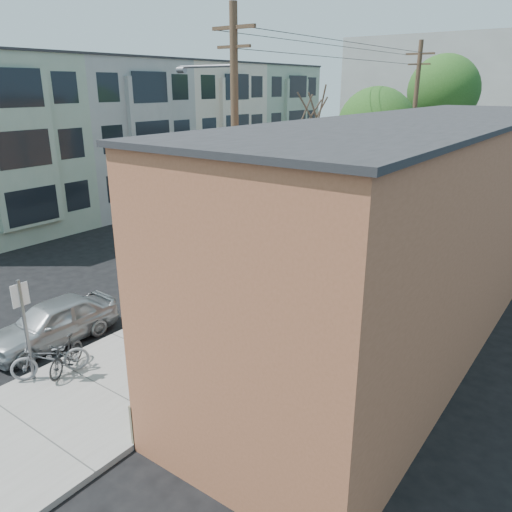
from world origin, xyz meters
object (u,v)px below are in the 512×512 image
Objects in this scene: car_2 at (265,232)px; car_3 at (326,212)px; bus at (356,164)px; patron_grey at (281,299)px; utility_pole_near at (234,147)px; car_1 at (187,268)px; parking_meter_near at (180,284)px; tree_leafy_far at (443,91)px; car_4 at (364,195)px; sign_post at (24,321)px; patron_green at (169,371)px; tree_bare at (307,193)px; patio_chair_b at (188,378)px; parking_meter_far at (315,226)px; car_0 at (52,322)px; parked_bike_a at (66,355)px; patio_chair_a at (197,365)px; tree_leafy_mid at (376,127)px; parked_bike_b at (50,358)px; cyclist at (207,302)px.

car_2 is 1.18× the size of car_3.
bus reaches higher than car_2.
car_3 is at bearing -163.03° from patron_grey.
utility_pole_near is 2.34× the size of car_1.
parking_meter_near is 26.48m from tree_leafy_far.
patron_grey is 0.44× the size of car_4.
sign_post reaches higher than patron_green.
tree_leafy_far is (0.00, 18.22, 4.14)m from tree_bare.
patron_grey is at bearing -70.13° from bus.
patio_chair_b is (3.73, -6.60, -4.82)m from utility_pole_near.
tree_bare reaches higher than parking_meter_far.
patron_grey reaches higher than patio_chair_b.
patio_chair_b is at bearing 5.72° from car_0.
car_2 reaches higher than car_4.
car_1 reaches higher than car_0.
tree_leafy_far is 5.15× the size of patron_grey.
car_4 is (-2.29, 23.79, 0.06)m from parked_bike_a.
parked_bike_a is at bearing 176.82° from patio_chair_b.
patio_chair_a is 0.48× the size of patron_grey.
car_1 is (-5.33, 5.53, 0.11)m from patio_chair_b.
car_2 is (-2.15, -7.24, -4.57)m from tree_leafy_mid.
parked_bike_b is 0.49× the size of car_0.
sign_post reaches higher than parked_bike_b.
patron_grey is 0.38× the size of car_3.
patio_chair_a is at bearing 89.97° from patio_chair_b.
patio_chair_b is 0.45× the size of parked_bike_b.
sign_post is 1.47× the size of cyclist.
car_2 is at bearing 129.54° from parked_bike_b.
parking_meter_far is 17.54m from tree_leafy_far.
tree_leafy_mid is (0.41, 11.68, -0.00)m from utility_pole_near.
car_2 is at bearing -146.66° from patron_grey.
utility_pole_near is at bearing -126.31° from patron_grey.
cyclist is 0.46× the size of car_4.
patron_grey reaches higher than parked_bike_a.
parked_bike_b is (0.36, -5.24, -0.32)m from parking_meter_near.
cyclist is at bearing 101.11° from parked_bike_b.
cyclist is (1.85, 4.84, -0.73)m from sign_post.
tree_bare is (0.55, 7.52, 2.01)m from parking_meter_near.
parking_meter_far is 1.41× the size of patio_chair_a.
parked_bike_b is (0.22, -8.17, -4.74)m from utility_pole_near.
bus is at bearing 85.46° from patio_chair_b.
patio_chair_b is (3.88, -13.01, -0.39)m from parking_meter_far.
utility_pole_near reaches higher than tree_leafy_far.
car_1 is at bearing -100.97° from parking_meter_far.
patron_green is (3.90, -13.65, 0.14)m from parking_meter_far.
tree_leafy_mid is 1.72× the size of car_1.
patio_chair_b is 23.31m from car_4.
parked_bike_a is at bearing 55.23° from cyclist.
car_3 is at bearing -91.28° from cyclist.
patron_green reaches higher than parking_meter_near.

